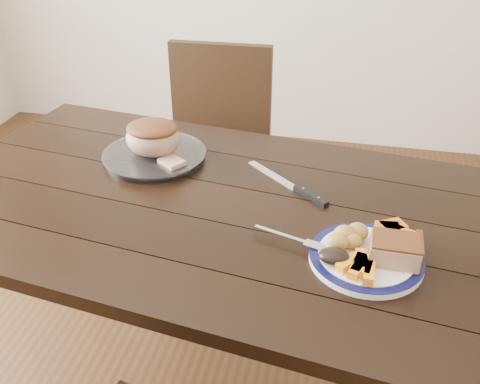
% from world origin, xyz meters
% --- Properties ---
extents(ground, '(4.00, 4.00, 0.00)m').
position_xyz_m(ground, '(0.00, 0.00, 0.00)').
color(ground, '#472B16').
rests_on(ground, ground).
extents(dining_table, '(1.71, 1.11, 0.75)m').
position_xyz_m(dining_table, '(-0.00, 0.00, 0.66)').
color(dining_table, black).
rests_on(dining_table, ground).
extents(chair_far, '(0.43, 0.44, 0.93)m').
position_xyz_m(chair_far, '(-0.19, 0.74, 0.52)').
color(chair_far, black).
rests_on(chair_far, ground).
extents(dinner_plate, '(0.26, 0.26, 0.02)m').
position_xyz_m(dinner_plate, '(0.41, -0.18, 0.76)').
color(dinner_plate, white).
rests_on(dinner_plate, dining_table).
extents(plate_rim, '(0.26, 0.26, 0.02)m').
position_xyz_m(plate_rim, '(0.41, -0.18, 0.77)').
color(plate_rim, '#0B0D3A').
rests_on(plate_rim, dinner_plate).
extents(serving_platter, '(0.31, 0.31, 0.02)m').
position_xyz_m(serving_platter, '(-0.24, 0.20, 0.76)').
color(serving_platter, white).
rests_on(serving_platter, dining_table).
extents(pork_slice, '(0.11, 0.09, 0.05)m').
position_xyz_m(pork_slice, '(0.47, -0.18, 0.79)').
color(pork_slice, tan).
rests_on(pork_slice, dinner_plate).
extents(roasted_potatoes, '(0.09, 0.09, 0.05)m').
position_xyz_m(roasted_potatoes, '(0.37, -0.15, 0.79)').
color(roasted_potatoes, gold).
rests_on(roasted_potatoes, dinner_plate).
extents(carrot_batons, '(0.09, 0.11, 0.02)m').
position_xyz_m(carrot_batons, '(0.40, -0.23, 0.78)').
color(carrot_batons, orange).
rests_on(carrot_batons, dinner_plate).
extents(pumpkin_wedges, '(0.09, 0.09, 0.04)m').
position_xyz_m(pumpkin_wedges, '(0.47, -0.11, 0.79)').
color(pumpkin_wedges, orange).
rests_on(pumpkin_wedges, dinner_plate).
extents(dark_mushroom, '(0.07, 0.05, 0.03)m').
position_xyz_m(dark_mushroom, '(0.34, -0.22, 0.79)').
color(dark_mushroom, black).
rests_on(dark_mushroom, dinner_plate).
extents(fork, '(0.17, 0.07, 0.00)m').
position_xyz_m(fork, '(0.24, -0.15, 0.77)').
color(fork, silver).
rests_on(fork, dinner_plate).
extents(roast_joint, '(0.17, 0.14, 0.11)m').
position_xyz_m(roast_joint, '(-0.24, 0.20, 0.82)').
color(roast_joint, tan).
rests_on(roast_joint, serving_platter).
extents(cut_slice, '(0.09, 0.09, 0.02)m').
position_xyz_m(cut_slice, '(-0.16, 0.14, 0.78)').
color(cut_slice, tan).
rests_on(cut_slice, serving_platter).
extents(carving_knife, '(0.26, 0.22, 0.01)m').
position_xyz_m(carving_knife, '(0.23, 0.10, 0.76)').
color(carving_knife, silver).
rests_on(carving_knife, dining_table).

